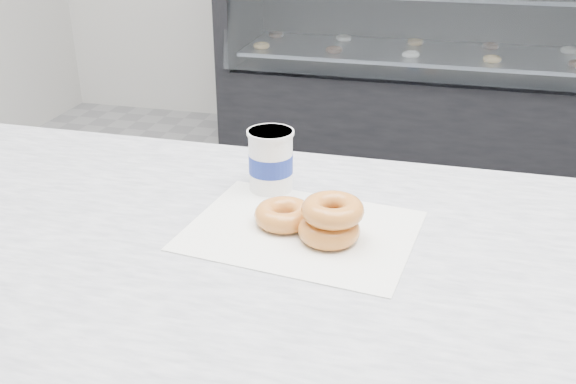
{
  "coord_description": "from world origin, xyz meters",
  "views": [
    {
      "loc": [
        -0.0,
        -1.38,
        1.38
      ],
      "look_at": [
        -0.22,
        -0.51,
        0.95
      ],
      "focal_mm": 40.0,
      "sensor_mm": 36.0,
      "label": 1
    }
  ],
  "objects_px": {
    "display_case": "(449,70)",
    "donut_stack": "(331,220)",
    "coffee_cup": "(271,160)",
    "donut_single": "(284,215)"
  },
  "relations": [
    {
      "from": "donut_single",
      "to": "donut_stack",
      "type": "relative_size",
      "value": 0.81
    },
    {
      "from": "display_case",
      "to": "coffee_cup",
      "type": "xyz_separation_m",
      "value": [
        -0.28,
        -2.52,
        0.46
      ]
    },
    {
      "from": "donut_stack",
      "to": "coffee_cup",
      "type": "height_order",
      "value": "coffee_cup"
    },
    {
      "from": "display_case",
      "to": "coffee_cup",
      "type": "distance_m",
      "value": 2.58
    },
    {
      "from": "coffee_cup",
      "to": "display_case",
      "type": "bearing_deg",
      "value": 89.97
    },
    {
      "from": "display_case",
      "to": "donut_stack",
      "type": "bearing_deg",
      "value": -93.15
    },
    {
      "from": "display_case",
      "to": "coffee_cup",
      "type": "height_order",
      "value": "display_case"
    },
    {
      "from": "donut_single",
      "to": "coffee_cup",
      "type": "relative_size",
      "value": 0.86
    },
    {
      "from": "donut_single",
      "to": "display_case",
      "type": "bearing_deg",
      "value": 85.12
    },
    {
      "from": "display_case",
      "to": "donut_single",
      "type": "bearing_deg",
      "value": -94.88
    }
  ]
}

